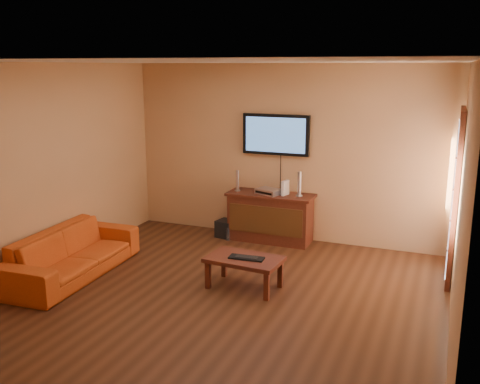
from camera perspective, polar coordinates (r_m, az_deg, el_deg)
The scene contains 14 objects.
ground_plane at distance 6.39m, azimuth -2.10°, elevation -11.27°, with size 5.00×5.00×0.00m, color #371D0F.
room_walls at distance 6.46m, azimuth 0.04°, elevation 4.69°, with size 5.00×5.00×5.00m.
french_door at distance 7.18m, azimuth 21.96°, elevation -0.59°, with size 0.07×1.02×2.22m.
media_console at distance 8.27m, azimuth 3.25°, elevation -2.69°, with size 1.33×0.51×0.75m.
television at distance 8.22m, azimuth 3.84°, elevation 6.12°, with size 1.05×0.08×0.62m.
coffee_table at distance 6.54m, azimuth 0.47°, elevation -7.47°, with size 0.94×0.61×0.39m.
sofa at distance 7.24m, azimuth -17.50°, elevation -5.49°, with size 2.03×0.59×0.80m, color #C44915.
speaker_left at distance 8.31m, azimuth -0.27°, elevation 1.13°, with size 0.09×0.09×0.33m.
speaker_right at distance 8.02m, azimuth 6.35°, elevation 0.75°, with size 0.10×0.10×0.37m.
av_receiver at distance 8.15m, azimuth 3.09°, elevation 0.06°, with size 0.36×0.26×0.08m, color silver.
game_console at distance 8.08m, azimuth 4.85°, elevation 0.44°, with size 0.05×0.16×0.23m, color white.
subwoofer at distance 8.51m, azimuth -1.48°, elevation -3.91°, with size 0.27×0.27×0.27m, color black.
bottle at distance 8.36m, azimuth -1.28°, elevation -4.47°, with size 0.07×0.07×0.22m.
keyboard at distance 6.48m, azimuth 0.70°, elevation -7.02°, with size 0.44×0.19×0.03m.
Camera 1 is at (2.38, -5.30, 2.65)m, focal length 40.00 mm.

